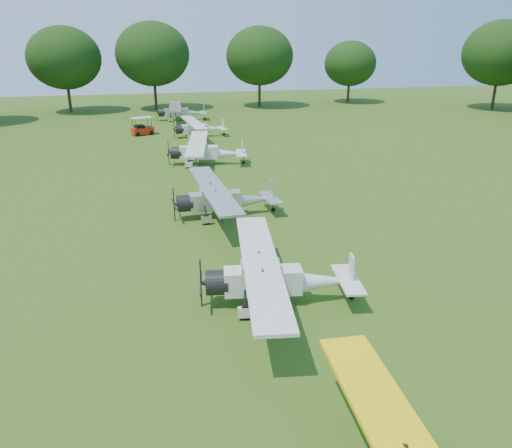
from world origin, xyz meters
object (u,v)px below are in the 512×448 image
at_px(aircraft_4, 223,197).
at_px(aircraft_6, 198,127).
at_px(golf_cart, 142,129).
at_px(aircraft_7, 180,111).
at_px(aircraft_3, 275,276).
at_px(aircraft_5, 205,150).

xyz_separation_m(aircraft_4, aircraft_6, (1.67, 26.81, -0.14)).
relative_size(aircraft_4, aircraft_6, 1.12).
bearing_deg(aircraft_6, golf_cart, 152.21).
xyz_separation_m(aircraft_4, aircraft_7, (0.68, 39.29, 0.00)).
xyz_separation_m(aircraft_3, aircraft_5, (0.34, 25.13, 0.02)).
xyz_separation_m(aircraft_5, golf_cart, (-5.20, 15.70, -0.61)).
xyz_separation_m(aircraft_6, golf_cart, (-6.21, 2.66, -0.43)).
xyz_separation_m(aircraft_3, golf_cart, (-4.86, 40.83, -0.58)).
xyz_separation_m(aircraft_3, aircraft_7, (0.36, 50.66, -0.02)).
height_order(aircraft_3, aircraft_4, aircraft_3).
bearing_deg(aircraft_4, aircraft_6, 83.79).
bearing_deg(aircraft_4, aircraft_7, 86.37).
height_order(aircraft_4, aircraft_7, same).
height_order(aircraft_4, aircraft_5, aircraft_5).
height_order(aircraft_5, aircraft_7, aircraft_5).
bearing_deg(aircraft_5, golf_cart, 117.92).
distance_m(aircraft_6, aircraft_7, 12.53).
relative_size(aircraft_5, aircraft_6, 1.16).
bearing_deg(aircraft_5, aircraft_7, 99.56).
bearing_deg(golf_cart, aircraft_6, -42.64).
bearing_deg(aircraft_3, golf_cart, 104.91).
bearing_deg(aircraft_3, aircraft_6, 96.09).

